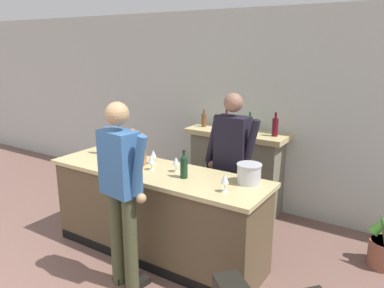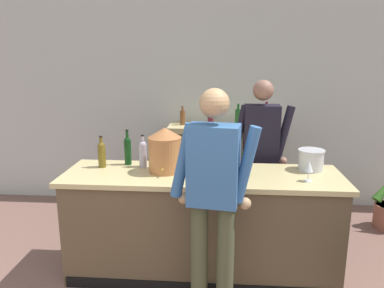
{
  "view_description": "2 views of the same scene",
  "coord_description": "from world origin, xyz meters",
  "px_view_note": "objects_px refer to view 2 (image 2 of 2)",
  "views": [
    {
      "loc": [
        2.58,
        -0.84,
        2.28
      ],
      "look_at": [
        0.44,
        2.47,
        1.23
      ],
      "focal_mm": 35.0,
      "sensor_mm": 36.0,
      "label": 1
    },
    {
      "loc": [
        0.37,
        -1.09,
        2.03
      ],
      "look_at": [
        0.1,
        2.31,
        1.21
      ],
      "focal_mm": 35.0,
      "sensor_mm": 36.0,
      "label": 2
    }
  ],
  "objects_px": {
    "fireplace_stone": "(223,166)",
    "wine_bottle_riesling_slim": "(128,149)",
    "wine_glass_mid_counter": "(187,156)",
    "wine_glass_back_row": "(197,162)",
    "wine_bottle_cabernet_heavy": "(246,162)",
    "wine_bottle_merlot_tall": "(143,153)",
    "ice_bucket_steel": "(311,160)",
    "copper_dispenser": "(165,150)",
    "wine_bottle_burgundy_dark": "(102,153)",
    "wine_glass_front_right": "(226,159)",
    "person_bartender": "(260,156)",
    "wine_glass_near_bucket": "(309,167)",
    "person_customer": "(213,199)"
  },
  "relations": [
    {
      "from": "fireplace_stone",
      "to": "wine_bottle_riesling_slim",
      "type": "height_order",
      "value": "fireplace_stone"
    },
    {
      "from": "wine_bottle_riesling_slim",
      "to": "wine_glass_mid_counter",
      "type": "bearing_deg",
      "value": -6.93
    },
    {
      "from": "wine_bottle_riesling_slim",
      "to": "wine_glass_back_row",
      "type": "xyz_separation_m",
      "value": [
        0.69,
        -0.24,
        -0.04
      ]
    },
    {
      "from": "wine_bottle_cabernet_heavy",
      "to": "wine_bottle_merlot_tall",
      "type": "relative_size",
      "value": 0.92
    },
    {
      "from": "ice_bucket_steel",
      "to": "wine_bottle_cabernet_heavy",
      "type": "relative_size",
      "value": 0.85
    },
    {
      "from": "wine_bottle_cabernet_heavy",
      "to": "wine_glass_back_row",
      "type": "bearing_deg",
      "value": 177.83
    },
    {
      "from": "fireplace_stone",
      "to": "copper_dispenser",
      "type": "xyz_separation_m",
      "value": [
        -0.53,
        -1.53,
        0.61
      ]
    },
    {
      "from": "wine_bottle_burgundy_dark",
      "to": "copper_dispenser",
      "type": "bearing_deg",
      "value": -8.31
    },
    {
      "from": "copper_dispenser",
      "to": "wine_bottle_burgundy_dark",
      "type": "xyz_separation_m",
      "value": [
        -0.62,
        0.09,
        -0.07
      ]
    },
    {
      "from": "wine_glass_mid_counter",
      "to": "wine_glass_front_right",
      "type": "xyz_separation_m",
      "value": [
        0.37,
        -0.08,
        0.0
      ]
    },
    {
      "from": "fireplace_stone",
      "to": "wine_glass_back_row",
      "type": "distance_m",
      "value": 1.67
    },
    {
      "from": "person_bartender",
      "to": "wine_bottle_cabernet_heavy",
      "type": "distance_m",
      "value": 0.7
    },
    {
      "from": "person_bartender",
      "to": "wine_bottle_burgundy_dark",
      "type": "bearing_deg",
      "value": -161.74
    },
    {
      "from": "person_bartender",
      "to": "wine_bottle_merlot_tall",
      "type": "xyz_separation_m",
      "value": [
        -1.15,
        -0.46,
        0.14
      ]
    },
    {
      "from": "person_bartender",
      "to": "wine_bottle_burgundy_dark",
      "type": "distance_m",
      "value": 1.62
    },
    {
      "from": "copper_dispenser",
      "to": "wine_glass_mid_counter",
      "type": "distance_m",
      "value": 0.24
    },
    {
      "from": "copper_dispenser",
      "to": "wine_glass_near_bucket",
      "type": "bearing_deg",
      "value": -7.82
    },
    {
      "from": "person_bartender",
      "to": "wine_glass_mid_counter",
      "type": "relative_size",
      "value": 10.99
    },
    {
      "from": "person_customer",
      "to": "wine_glass_mid_counter",
      "type": "relative_size",
      "value": 11.16
    },
    {
      "from": "wine_bottle_burgundy_dark",
      "to": "wine_glass_back_row",
      "type": "relative_size",
      "value": 1.83
    },
    {
      "from": "wine_bottle_burgundy_dark",
      "to": "wine_glass_front_right",
      "type": "bearing_deg",
      "value": -2.27
    },
    {
      "from": "wine_glass_back_row",
      "to": "wine_bottle_riesling_slim",
      "type": "bearing_deg",
      "value": 160.52
    },
    {
      "from": "wine_bottle_merlot_tall",
      "to": "wine_glass_mid_counter",
      "type": "distance_m",
      "value": 0.42
    },
    {
      "from": "person_bartender",
      "to": "wine_bottle_riesling_slim",
      "type": "distance_m",
      "value": 1.38
    },
    {
      "from": "person_customer",
      "to": "wine_glass_front_right",
      "type": "bearing_deg",
      "value": 82.12
    },
    {
      "from": "wine_bottle_merlot_tall",
      "to": "wine_bottle_burgundy_dark",
      "type": "height_order",
      "value": "wine_bottle_merlot_tall"
    },
    {
      "from": "person_bartender",
      "to": "person_customer",
      "type": "bearing_deg",
      "value": -110.16
    },
    {
      "from": "person_bartender",
      "to": "wine_glass_near_bucket",
      "type": "relative_size",
      "value": 9.96
    },
    {
      "from": "copper_dispenser",
      "to": "wine_glass_back_row",
      "type": "height_order",
      "value": "copper_dispenser"
    },
    {
      "from": "wine_bottle_merlot_tall",
      "to": "wine_glass_front_right",
      "type": "height_order",
      "value": "wine_bottle_merlot_tall"
    },
    {
      "from": "wine_bottle_riesling_slim",
      "to": "wine_bottle_merlot_tall",
      "type": "bearing_deg",
      "value": -21.31
    },
    {
      "from": "fireplace_stone",
      "to": "person_customer",
      "type": "xyz_separation_m",
      "value": [
        -0.08,
        -2.2,
        0.42
      ]
    },
    {
      "from": "person_bartender",
      "to": "ice_bucket_steel",
      "type": "relative_size",
      "value": 7.38
    },
    {
      "from": "copper_dispenser",
      "to": "wine_glass_mid_counter",
      "type": "relative_size",
      "value": 2.53
    },
    {
      "from": "wine_bottle_merlot_tall",
      "to": "wine_glass_front_right",
      "type": "xyz_separation_m",
      "value": [
        0.78,
        -0.09,
        -0.02
      ]
    },
    {
      "from": "wine_glass_near_bucket",
      "to": "wine_glass_front_right",
      "type": "distance_m",
      "value": 0.72
    },
    {
      "from": "ice_bucket_steel",
      "to": "fireplace_stone",
      "type": "bearing_deg",
      "value": 120.16
    },
    {
      "from": "wine_glass_mid_counter",
      "to": "wine_glass_near_bucket",
      "type": "bearing_deg",
      "value": -15.69
    },
    {
      "from": "ice_bucket_steel",
      "to": "wine_bottle_merlot_tall",
      "type": "bearing_deg",
      "value": -179.37
    },
    {
      "from": "wine_bottle_merlot_tall",
      "to": "wine_glass_mid_counter",
      "type": "xyz_separation_m",
      "value": [
        0.42,
        -0.01,
        -0.03
      ]
    },
    {
      "from": "wine_bottle_burgundy_dark",
      "to": "wine_glass_mid_counter",
      "type": "distance_m",
      "value": 0.8
    },
    {
      "from": "wine_bottle_burgundy_dark",
      "to": "wine_glass_back_row",
      "type": "height_order",
      "value": "wine_bottle_burgundy_dark"
    },
    {
      "from": "person_bartender",
      "to": "ice_bucket_steel",
      "type": "distance_m",
      "value": 0.62
    },
    {
      "from": "wine_bottle_merlot_tall",
      "to": "person_customer",
      "type": "bearing_deg",
      "value": -49.75
    },
    {
      "from": "wine_bottle_merlot_tall",
      "to": "person_bartender",
      "type": "bearing_deg",
      "value": 21.92
    },
    {
      "from": "copper_dispenser",
      "to": "ice_bucket_steel",
      "type": "height_order",
      "value": "copper_dispenser"
    },
    {
      "from": "person_customer",
      "to": "wine_bottle_riesling_slim",
      "type": "distance_m",
      "value": 1.22
    },
    {
      "from": "wine_bottle_merlot_tall",
      "to": "wine_glass_near_bucket",
      "type": "relative_size",
      "value": 1.74
    },
    {
      "from": "wine_glass_mid_counter",
      "to": "wine_bottle_merlot_tall",
      "type": "bearing_deg",
      "value": 179.02
    },
    {
      "from": "ice_bucket_steel",
      "to": "wine_bottle_burgundy_dark",
      "type": "bearing_deg",
      "value": -178.22
    }
  ]
}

